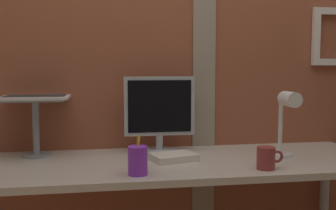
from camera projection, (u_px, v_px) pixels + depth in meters
name	position (u px, v px, depth m)	size (l,w,h in m)	color
brick_wall_back	(164.00, 54.00, 2.17)	(3.14, 0.16, 2.54)	brown
desk	(171.00, 177.00, 1.85)	(1.99, 0.64, 0.76)	beige
monitor	(159.00, 111.00, 2.01)	(0.36, 0.18, 0.39)	#ADB2B7
laptop_stand	(36.00, 118.00, 1.92)	(0.28, 0.22, 0.28)	gray
laptop	(37.00, 86.00, 1.98)	(0.32, 0.31, 0.23)	silver
desk_lamp	(286.00, 118.00, 1.86)	(0.12, 0.20, 0.32)	white
pen_cup	(138.00, 160.00, 1.60)	(0.08, 0.08, 0.16)	purple
coffee_mug	(266.00, 158.00, 1.68)	(0.12, 0.08, 0.10)	maroon
paper_clutter_stack	(174.00, 157.00, 1.84)	(0.20, 0.14, 0.03)	silver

